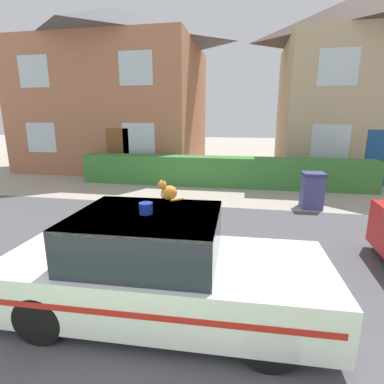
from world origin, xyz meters
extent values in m
cube|color=#4C4C51|center=(0.00, 4.45, 0.01)|extent=(28.00, 6.48, 0.01)
cube|color=#3D7F38|center=(0.36, 10.56, 0.55)|extent=(10.87, 0.85, 1.10)
cylinder|color=black|center=(1.66, 2.05, 0.31)|extent=(0.60, 0.22, 0.59)
cylinder|color=black|center=(1.61, 3.47, 0.31)|extent=(0.60, 0.22, 0.59)
cylinder|color=black|center=(-0.88, 1.96, 0.31)|extent=(0.60, 0.22, 0.59)
cylinder|color=black|center=(-0.93, 3.39, 0.31)|extent=(0.60, 0.22, 0.59)
cube|color=white|center=(0.36, 2.72, 0.49)|extent=(4.16, 1.77, 0.64)
cube|color=#232833|center=(0.15, 2.71, 1.10)|extent=(1.82, 1.52, 0.56)
cube|color=white|center=(0.15, 2.71, 1.36)|extent=(1.82, 1.52, 0.04)
cube|color=red|center=(0.39, 1.90, 0.54)|extent=(3.90, 0.14, 0.07)
cube|color=red|center=(0.34, 3.54, 0.54)|extent=(3.90, 0.14, 0.07)
cylinder|color=#1933A5|center=(0.15, 2.71, 1.45)|extent=(0.17, 0.17, 0.14)
ellipsoid|color=orange|center=(0.40, 2.90, 1.61)|extent=(0.26, 0.25, 0.18)
ellipsoid|color=beige|center=(0.34, 2.85, 1.59)|extent=(0.10, 0.10, 0.10)
sphere|color=orange|center=(0.33, 2.84, 1.72)|extent=(0.11, 0.11, 0.11)
cone|color=orange|center=(0.31, 2.86, 1.77)|extent=(0.04, 0.04, 0.04)
cone|color=orange|center=(0.35, 2.82, 1.77)|extent=(0.04, 0.04, 0.04)
cylinder|color=orange|center=(0.51, 2.88, 1.53)|extent=(0.15, 0.13, 0.03)
cube|color=#A86B4C|center=(-5.46, 14.63, 3.00)|extent=(8.27, 6.50, 5.99)
pyramid|color=#56565B|center=(-5.46, 14.63, 6.87)|extent=(8.69, 6.83, 1.76)
cube|color=brown|center=(-4.13, 11.37, 1.05)|extent=(1.00, 0.02, 2.10)
cube|color=silver|center=(-7.73, 11.37, 1.68)|extent=(1.40, 0.02, 1.30)
cube|color=silver|center=(-3.18, 11.37, 1.68)|extent=(1.40, 0.02, 1.30)
cube|color=silver|center=(-7.73, 11.37, 4.43)|extent=(1.40, 0.02, 1.30)
cube|color=silver|center=(-3.18, 11.37, 4.43)|extent=(1.40, 0.02, 1.30)
cube|color=tan|center=(6.33, 14.56, 2.91)|extent=(7.01, 5.68, 5.83)
pyramid|color=#473833|center=(6.33, 14.56, 6.83)|extent=(7.36, 5.97, 2.00)
cube|color=navy|center=(6.19, 11.71, 1.05)|extent=(1.00, 0.02, 2.10)
cube|color=silver|center=(4.40, 11.71, 1.63)|extent=(1.40, 0.02, 1.30)
cube|color=silver|center=(4.40, 11.71, 4.31)|extent=(1.40, 0.02, 1.30)
cube|color=#474C8C|center=(3.19, 8.17, 0.46)|extent=(0.58, 0.59, 0.93)
cube|color=navy|center=(3.19, 8.17, 0.98)|extent=(0.61, 0.62, 0.10)
camera|label=1|loc=(1.36, -0.62, 2.52)|focal=28.00mm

